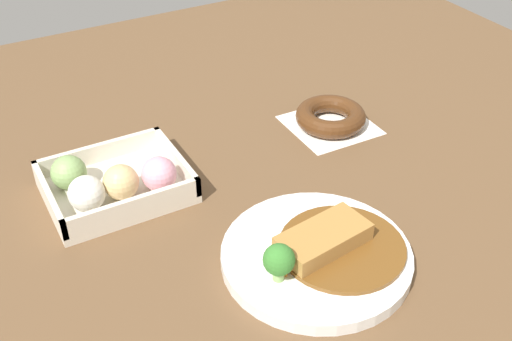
{
  "coord_description": "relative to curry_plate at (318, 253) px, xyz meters",
  "views": [
    {
      "loc": [
        -0.35,
        -0.56,
        0.57
      ],
      "look_at": [
        0.02,
        0.1,
        0.03
      ],
      "focal_mm": 44.56,
      "sensor_mm": 36.0,
      "label": 1
    }
  ],
  "objects": [
    {
      "name": "donut_box",
      "position": [
        -0.18,
        0.26,
        0.01
      ],
      "size": [
        0.2,
        0.16,
        0.06
      ],
      "color": "beige",
      "rests_on": "ground_plane"
    },
    {
      "name": "curry_plate",
      "position": [
        0.0,
        0.0,
        0.0
      ],
      "size": [
        0.24,
        0.24,
        0.07
      ],
      "color": "white",
      "rests_on": "ground_plane"
    },
    {
      "name": "ground_plane",
      "position": [
        -0.01,
        0.08,
        -0.02
      ],
      "size": [
        1.6,
        1.6,
        0.0
      ],
      "primitive_type": "plane",
      "color": "brown"
    },
    {
      "name": "chocolate_ring_donut",
      "position": [
        0.21,
        0.27,
        0.0
      ],
      "size": [
        0.14,
        0.14,
        0.03
      ],
      "color": "white",
      "rests_on": "ground_plane"
    }
  ]
}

